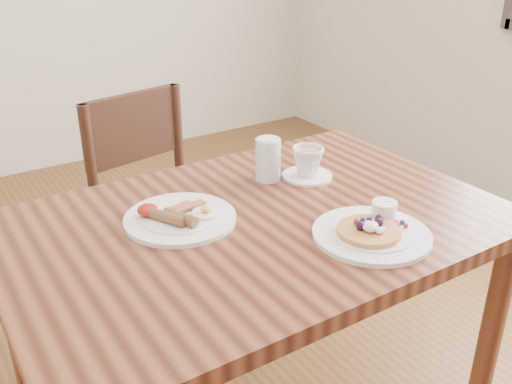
# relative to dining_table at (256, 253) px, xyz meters

# --- Properties ---
(dining_table) EXTENTS (1.20, 0.80, 0.75)m
(dining_table) POSITION_rel_dining_table_xyz_m (0.00, 0.00, 0.00)
(dining_table) COLOR brown
(dining_table) RESTS_ON ground
(chair_far) EXTENTS (0.49, 0.49, 0.88)m
(chair_far) POSITION_rel_dining_table_xyz_m (0.02, 0.65, -0.16)
(chair_far) COLOR #371C14
(chair_far) RESTS_ON ground
(pancake_plate) EXTENTS (0.27, 0.27, 0.06)m
(pancake_plate) POSITION_rel_dining_table_xyz_m (0.18, -0.22, 0.11)
(pancake_plate) COLOR white
(pancake_plate) RESTS_ON dining_table
(breakfast_plate) EXTENTS (0.27, 0.27, 0.04)m
(breakfast_plate) POSITION_rel_dining_table_xyz_m (-0.17, 0.09, 0.11)
(breakfast_plate) COLOR white
(breakfast_plate) RESTS_ON dining_table
(teacup_saucer) EXTENTS (0.14, 0.14, 0.09)m
(teacup_saucer) POSITION_rel_dining_table_xyz_m (0.26, 0.13, 0.14)
(teacup_saucer) COLOR white
(teacup_saucer) RESTS_ON dining_table
(water_glass) EXTENTS (0.07, 0.07, 0.12)m
(water_glass) POSITION_rel_dining_table_xyz_m (0.16, 0.18, 0.16)
(water_glass) COLOR silver
(water_glass) RESTS_ON dining_table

